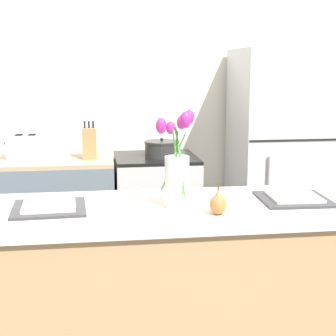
# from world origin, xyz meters

# --- Properties ---
(back_wall) EXTENTS (5.20, 0.08, 2.70)m
(back_wall) POSITION_xyz_m (0.00, 2.00, 1.35)
(back_wall) COLOR silver
(back_wall) RESTS_ON ground_plane
(kitchen_island) EXTENTS (1.80, 0.66, 0.95)m
(kitchen_island) POSITION_xyz_m (0.00, 0.00, 0.48)
(kitchen_island) COLOR tan
(kitchen_island) RESTS_ON ground_plane
(stove_range) EXTENTS (0.60, 0.61, 0.90)m
(stove_range) POSITION_xyz_m (0.10, 1.60, 0.45)
(stove_range) COLOR #B2B5B7
(stove_range) RESTS_ON ground_plane
(refrigerator) EXTENTS (0.68, 0.67, 1.68)m
(refrigerator) POSITION_xyz_m (1.05, 1.60, 0.84)
(refrigerator) COLOR #B7BABC
(refrigerator) RESTS_ON ground_plane
(flower_vase) EXTENTS (0.16, 0.16, 0.42)m
(flower_vase) POSITION_xyz_m (-0.00, -0.02, 1.11)
(flower_vase) COLOR silver
(flower_vase) RESTS_ON kitchen_island
(pear_figurine) EXTENTS (0.07, 0.07, 0.12)m
(pear_figurine) POSITION_xyz_m (0.15, -0.16, 0.99)
(pear_figurine) COLOR #C66B33
(pear_figurine) RESTS_ON kitchen_island
(plate_setting_left) EXTENTS (0.32, 0.32, 0.02)m
(plate_setting_left) POSITION_xyz_m (-0.54, 0.02, 0.96)
(plate_setting_left) COLOR #333338
(plate_setting_left) RESTS_ON kitchen_island
(plate_setting_right) EXTENTS (0.32, 0.32, 0.02)m
(plate_setting_right) POSITION_xyz_m (0.54, 0.02, 0.96)
(plate_setting_right) COLOR #333338
(plate_setting_right) RESTS_ON kitchen_island
(toaster) EXTENTS (0.28, 0.18, 0.17)m
(toaster) POSITION_xyz_m (-0.84, 1.64, 0.98)
(toaster) COLOR #B7BABC
(toaster) RESTS_ON back_counter
(cooking_pot) EXTENTS (0.26, 0.26, 0.14)m
(cooking_pot) POSITION_xyz_m (0.14, 1.56, 0.96)
(cooking_pot) COLOR #2D2D2D
(cooking_pot) RESTS_ON stove_range
(knife_block) EXTENTS (0.10, 0.14, 0.27)m
(knife_block) POSITION_xyz_m (-0.38, 1.57, 1.01)
(knife_block) COLOR #A37547
(knife_block) RESTS_ON back_counter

